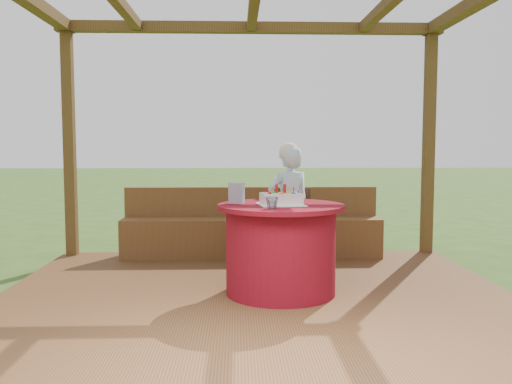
{
  "coord_description": "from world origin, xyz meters",
  "views": [
    {
      "loc": [
        -0.17,
        -4.55,
        1.41
      ],
      "look_at": [
        0.0,
        0.25,
        1.0
      ],
      "focal_mm": 38.0,
      "sensor_mm": 36.0,
      "label": 1
    }
  ],
  "objects_px": {
    "elderly_woman": "(289,206)",
    "drinking_glass": "(272,203)",
    "table": "(281,248)",
    "chair": "(291,225)",
    "birthday_cake": "(281,199)",
    "bench": "(252,234)",
    "gift_bag": "(237,193)"
  },
  "relations": [
    {
      "from": "elderly_woman",
      "to": "drinking_glass",
      "type": "relative_size",
      "value": 12.74
    },
    {
      "from": "drinking_glass",
      "to": "table",
      "type": "bearing_deg",
      "value": 73.17
    },
    {
      "from": "table",
      "to": "drinking_glass",
      "type": "height_order",
      "value": "drinking_glass"
    },
    {
      "from": "chair",
      "to": "birthday_cake",
      "type": "distance_m",
      "value": 1.15
    },
    {
      "from": "bench",
      "to": "table",
      "type": "distance_m",
      "value": 1.64
    },
    {
      "from": "table",
      "to": "chair",
      "type": "bearing_deg",
      "value": 79.41
    },
    {
      "from": "bench",
      "to": "gift_bag",
      "type": "xyz_separation_m",
      "value": [
        -0.17,
        -1.52,
        0.61
      ]
    },
    {
      "from": "elderly_woman",
      "to": "birthday_cake",
      "type": "relative_size",
      "value": 3.09
    },
    {
      "from": "elderly_woman",
      "to": "gift_bag",
      "type": "bearing_deg",
      "value": -123.41
    },
    {
      "from": "chair",
      "to": "drinking_glass",
      "type": "distance_m",
      "value": 1.45
    },
    {
      "from": "chair",
      "to": "table",
      "type": "bearing_deg",
      "value": -100.59
    },
    {
      "from": "chair",
      "to": "birthday_cake",
      "type": "relative_size",
      "value": 1.96
    },
    {
      "from": "bench",
      "to": "birthday_cake",
      "type": "xyz_separation_m",
      "value": [
        0.21,
        -1.65,
        0.57
      ]
    },
    {
      "from": "table",
      "to": "birthday_cake",
      "type": "height_order",
      "value": "birthday_cake"
    },
    {
      "from": "gift_bag",
      "to": "bench",
      "type": "bearing_deg",
      "value": 101.11
    },
    {
      "from": "table",
      "to": "chair",
      "type": "xyz_separation_m",
      "value": [
        0.19,
        1.04,
        0.06
      ]
    },
    {
      "from": "bench",
      "to": "elderly_woman",
      "type": "height_order",
      "value": "elderly_woman"
    },
    {
      "from": "chair",
      "to": "elderly_woman",
      "type": "height_order",
      "value": "elderly_woman"
    },
    {
      "from": "bench",
      "to": "table",
      "type": "bearing_deg",
      "value": -82.59
    },
    {
      "from": "elderly_woman",
      "to": "birthday_cake",
      "type": "height_order",
      "value": "elderly_woman"
    },
    {
      "from": "table",
      "to": "elderly_woman",
      "type": "height_order",
      "value": "elderly_woman"
    },
    {
      "from": "bench",
      "to": "gift_bag",
      "type": "bearing_deg",
      "value": -96.48
    },
    {
      "from": "bench",
      "to": "gift_bag",
      "type": "distance_m",
      "value": 1.65
    },
    {
      "from": "bench",
      "to": "gift_bag",
      "type": "relative_size",
      "value": 16.53
    },
    {
      "from": "chair",
      "to": "birthday_cake",
      "type": "xyz_separation_m",
      "value": [
        -0.2,
        -1.07,
        0.38
      ]
    },
    {
      "from": "elderly_woman",
      "to": "table",
      "type": "bearing_deg",
      "value": -99.75
    },
    {
      "from": "chair",
      "to": "gift_bag",
      "type": "relative_size",
      "value": 4.64
    },
    {
      "from": "chair",
      "to": "gift_bag",
      "type": "xyz_separation_m",
      "value": [
        -0.58,
        -0.94,
        0.42
      ]
    },
    {
      "from": "drinking_glass",
      "to": "bench",
      "type": "bearing_deg",
      "value": 93.29
    },
    {
      "from": "table",
      "to": "birthday_cake",
      "type": "distance_m",
      "value": 0.44
    },
    {
      "from": "table",
      "to": "birthday_cake",
      "type": "relative_size",
      "value": 2.57
    },
    {
      "from": "birthday_cake",
      "to": "gift_bag",
      "type": "bearing_deg",
      "value": 161.19
    }
  ]
}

